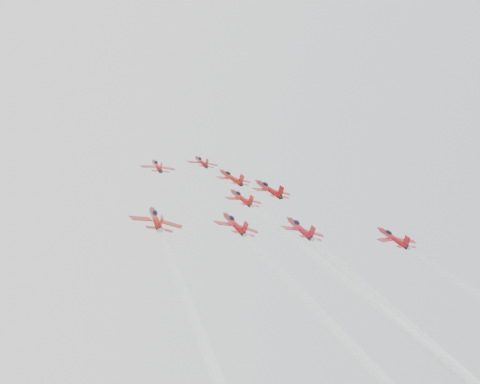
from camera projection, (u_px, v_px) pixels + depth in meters
name	position (u px, v px, depth m)	size (l,w,h in m)	color
jet_lead	(201.00, 162.00, 157.48)	(8.52, 10.69, 7.54)	maroon
jet_row2_left	(157.00, 166.00, 141.32)	(8.49, 10.64, 7.51)	#A40F19
jet_row2_center	(231.00, 177.00, 148.03)	(9.50, 11.92, 8.41)	#AF1310
jet_row2_right	(269.00, 189.00, 145.50)	(10.49, 13.16, 9.28)	maroon
jet_center	(335.00, 285.00, 93.09)	(8.79, 79.95, 54.35)	#A7100F
jet_rear_farleft	(249.00, 370.00, 62.85)	(9.41, 85.56, 58.17)	maroon
jet_rear_left	(358.00, 356.00, 71.67)	(9.19, 83.59, 56.83)	#9F0F11
jet_rear_right	(456.00, 360.00, 77.11)	(9.66, 87.83, 59.71)	maroon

